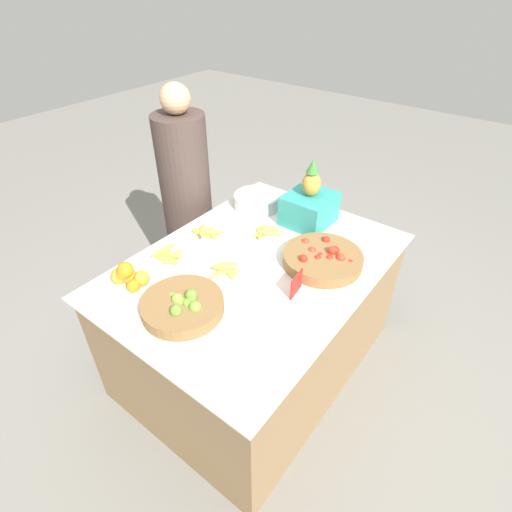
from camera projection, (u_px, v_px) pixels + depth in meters
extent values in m
plane|color=gray|center=(256.00, 359.00, 2.57)|extent=(12.00, 12.00, 0.00)
cube|color=olive|center=(256.00, 317.00, 2.34)|extent=(1.49, 1.09, 0.77)
cube|color=silver|center=(256.00, 264.00, 2.11)|extent=(1.55, 1.14, 0.01)
cylinder|color=olive|center=(183.00, 306.00, 1.80)|extent=(0.37, 0.37, 0.06)
sphere|color=#7AB238|center=(173.00, 298.00, 1.84)|extent=(0.05, 0.05, 0.05)
sphere|color=#6BA333|center=(176.00, 311.00, 1.72)|extent=(0.05, 0.05, 0.05)
sphere|color=#7AB238|center=(188.00, 291.00, 1.89)|extent=(0.05, 0.05, 0.05)
sphere|color=#6BA333|center=(191.00, 295.00, 1.79)|extent=(0.05, 0.05, 0.05)
sphere|color=#6BA333|center=(190.00, 302.00, 1.80)|extent=(0.05, 0.05, 0.05)
sphere|color=#6BA333|center=(187.00, 303.00, 1.77)|extent=(0.05, 0.05, 0.05)
sphere|color=#7AB238|center=(195.00, 307.00, 1.75)|extent=(0.05, 0.05, 0.05)
sphere|color=#6BA333|center=(192.00, 299.00, 1.78)|extent=(0.04, 0.04, 0.04)
sphere|color=#89BC42|center=(177.00, 299.00, 1.79)|extent=(0.05, 0.05, 0.05)
sphere|color=#7AB238|center=(182.00, 303.00, 1.79)|extent=(0.05, 0.05, 0.05)
sphere|color=#7AB238|center=(183.00, 302.00, 1.80)|extent=(0.04, 0.04, 0.04)
sphere|color=#6BA333|center=(170.00, 305.00, 1.81)|extent=(0.05, 0.05, 0.05)
cylinder|color=olive|center=(323.00, 259.00, 2.09)|extent=(0.42, 0.42, 0.06)
sphere|color=red|center=(341.00, 258.00, 2.04)|extent=(0.05, 0.05, 0.05)
sphere|color=red|center=(329.00, 259.00, 2.05)|extent=(0.04, 0.04, 0.04)
sphere|color=red|center=(335.00, 250.00, 2.07)|extent=(0.04, 0.04, 0.04)
sphere|color=red|center=(321.00, 249.00, 2.15)|extent=(0.04, 0.04, 0.04)
sphere|color=red|center=(350.00, 263.00, 2.03)|extent=(0.04, 0.04, 0.04)
sphere|color=red|center=(310.00, 267.00, 2.02)|extent=(0.05, 0.05, 0.05)
sphere|color=red|center=(339.00, 263.00, 2.07)|extent=(0.04, 0.04, 0.04)
sphere|color=red|center=(318.00, 259.00, 2.05)|extent=(0.04, 0.04, 0.04)
sphere|color=red|center=(303.00, 258.00, 2.02)|extent=(0.04, 0.04, 0.04)
sphere|color=red|center=(312.00, 251.00, 2.10)|extent=(0.04, 0.04, 0.04)
sphere|color=red|center=(306.00, 242.00, 2.17)|extent=(0.04, 0.04, 0.04)
sphere|color=red|center=(326.00, 240.00, 2.17)|extent=(0.04, 0.04, 0.04)
sphere|color=red|center=(320.00, 257.00, 2.08)|extent=(0.05, 0.05, 0.05)
sphere|color=red|center=(332.00, 250.00, 2.07)|extent=(0.05, 0.05, 0.05)
sphere|color=red|center=(314.00, 254.00, 2.10)|extent=(0.05, 0.05, 0.05)
sphere|color=red|center=(328.00, 257.00, 2.08)|extent=(0.05, 0.05, 0.05)
sphere|color=orange|center=(119.00, 276.00, 1.96)|extent=(0.08, 0.08, 0.08)
sphere|color=orange|center=(134.00, 286.00, 1.91)|extent=(0.06, 0.06, 0.06)
sphere|color=orange|center=(142.00, 278.00, 1.94)|extent=(0.08, 0.08, 0.08)
sphere|color=orange|center=(130.00, 276.00, 1.96)|extent=(0.07, 0.07, 0.07)
sphere|color=orange|center=(124.00, 270.00, 2.00)|extent=(0.07, 0.07, 0.07)
sphere|color=orange|center=(123.00, 273.00, 1.91)|extent=(0.07, 0.07, 0.07)
sphere|color=orange|center=(125.00, 270.00, 1.90)|extent=(0.08, 0.08, 0.08)
cylinder|color=silver|center=(257.00, 201.00, 2.57)|extent=(0.29, 0.29, 0.08)
cube|color=red|center=(296.00, 284.00, 1.88)|extent=(0.12, 0.02, 0.11)
cube|color=teal|center=(309.00, 209.00, 2.38)|extent=(0.28, 0.26, 0.18)
ellipsoid|color=#B28E38|center=(311.00, 184.00, 2.29)|extent=(0.11, 0.11, 0.14)
cone|color=#387A33|center=(312.00, 166.00, 2.22)|extent=(0.08, 0.08, 0.08)
ellipsoid|color=#EFDB4C|center=(164.00, 258.00, 2.12)|extent=(0.07, 0.12, 0.03)
ellipsoid|color=#EFDB4C|center=(169.00, 255.00, 2.14)|extent=(0.08, 0.13, 0.03)
ellipsoid|color=#EFDB4C|center=(173.00, 256.00, 2.13)|extent=(0.15, 0.04, 0.03)
ellipsoid|color=#EFDB4C|center=(169.00, 260.00, 2.10)|extent=(0.05, 0.13, 0.04)
ellipsoid|color=#EFDB4C|center=(171.00, 257.00, 2.12)|extent=(0.10, 0.11, 0.03)
ellipsoid|color=#EFDB4C|center=(171.00, 254.00, 2.10)|extent=(0.08, 0.15, 0.03)
ellipsoid|color=#EFDB4C|center=(164.00, 250.00, 2.13)|extent=(0.15, 0.05, 0.03)
ellipsoid|color=#EFDB4C|center=(273.00, 233.00, 2.31)|extent=(0.11, 0.12, 0.04)
ellipsoid|color=#EFDB4C|center=(260.00, 233.00, 2.32)|extent=(0.13, 0.05, 0.03)
ellipsoid|color=#EFDB4C|center=(260.00, 233.00, 2.31)|extent=(0.13, 0.11, 0.03)
ellipsoid|color=#EFDB4C|center=(269.00, 228.00, 2.31)|extent=(0.08, 0.12, 0.03)
ellipsoid|color=#EFDB4C|center=(267.00, 230.00, 2.30)|extent=(0.13, 0.06, 0.03)
ellipsoid|color=#EFDB4C|center=(228.00, 271.00, 2.03)|extent=(0.09, 0.15, 0.03)
ellipsoid|color=#EFDB4C|center=(229.00, 271.00, 2.03)|extent=(0.10, 0.13, 0.03)
ellipsoid|color=#EFDB4C|center=(221.00, 272.00, 2.03)|extent=(0.14, 0.05, 0.03)
ellipsoid|color=#EFDB4C|center=(225.00, 267.00, 2.01)|extent=(0.11, 0.12, 0.03)
ellipsoid|color=#EFDB4C|center=(226.00, 265.00, 2.02)|extent=(0.11, 0.11, 0.03)
ellipsoid|color=#EFDB4C|center=(207.00, 233.00, 2.32)|extent=(0.10, 0.14, 0.03)
ellipsoid|color=#EFDB4C|center=(201.00, 233.00, 2.31)|extent=(0.03, 0.14, 0.03)
ellipsoid|color=#EFDB4C|center=(208.00, 232.00, 2.32)|extent=(0.12, 0.05, 0.03)
ellipsoid|color=#EFDB4C|center=(211.00, 234.00, 2.30)|extent=(0.07, 0.13, 0.04)
ellipsoid|color=#EFDB4C|center=(203.00, 231.00, 2.28)|extent=(0.13, 0.12, 0.03)
ellipsoid|color=#EFDB4C|center=(213.00, 232.00, 2.28)|extent=(0.10, 0.13, 0.03)
cylinder|color=#473833|center=(188.00, 209.00, 2.80)|extent=(0.34, 0.34, 1.32)
sphere|color=tan|center=(175.00, 98.00, 2.35)|extent=(0.19, 0.19, 0.19)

